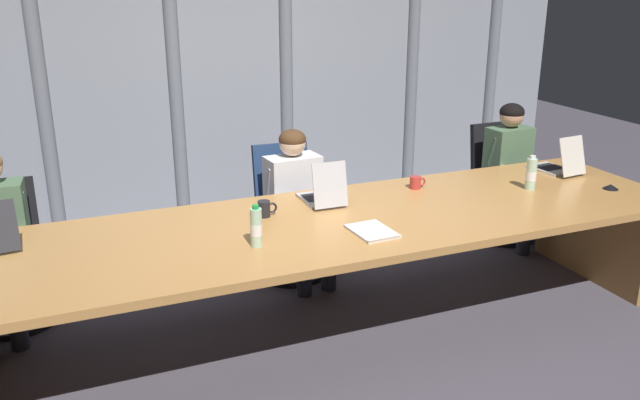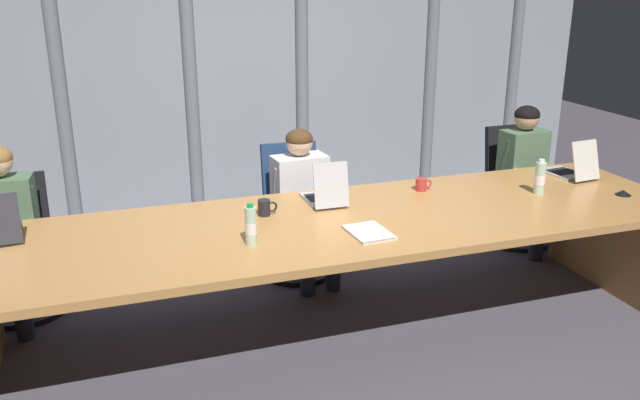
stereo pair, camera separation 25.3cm
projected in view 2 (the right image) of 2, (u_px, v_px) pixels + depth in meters
name	position (u px, v px, depth m)	size (l,w,h in m)	color
ground_plane	(337.00, 328.00, 4.33)	(13.72, 13.72, 0.00)	#47424C
conference_table	(338.00, 240.00, 4.13)	(4.67, 1.26, 0.76)	#B77F42
curtain_backdrop	(250.00, 67.00, 5.98)	(6.86, 0.17, 2.81)	gray
laptop_left_end	(0.00, 228.00, 3.80)	(0.27, 0.42, 0.29)	#2D2D33
laptop_left_mid	(325.00, 195.00, 4.37)	(0.23, 0.37, 0.31)	#BCBCC1
laptop_center	(570.00, 169.00, 4.95)	(0.27, 0.42, 0.30)	beige
office_chair_left_end	(19.00, 261.00, 4.50)	(0.60, 0.60, 0.91)	black
office_chair_left_mid	(295.00, 225.00, 5.10)	(0.60, 0.60, 0.97)	navy
office_chair_center	(516.00, 199.00, 5.71)	(0.60, 0.60, 0.97)	black
person_left_end	(3.00, 224.00, 4.25)	(0.44, 0.57, 1.17)	#4C6B4C
person_left_mid	(304.00, 196.00, 4.87)	(0.44, 0.57, 1.13)	silver
person_center	(529.00, 168.00, 5.46)	(0.41, 0.57, 1.19)	#4C6B4C
water_bottle_primary	(540.00, 178.00, 4.55)	(0.07, 0.07, 0.25)	#ADD1B2
water_bottle_secondary	(251.00, 226.00, 3.68)	(0.07, 0.07, 0.24)	#ADD1B2
coffee_mug_near	(422.00, 184.00, 4.64)	(0.12, 0.08, 0.09)	#B2332D
coffee_mug_far	(265.00, 208.00, 4.15)	(0.13, 0.08, 0.10)	black
conference_mic_left_side	(623.00, 193.00, 4.55)	(0.11, 0.11, 0.04)	black
spiral_notepad	(369.00, 233.00, 3.86)	(0.24, 0.32, 0.03)	silver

